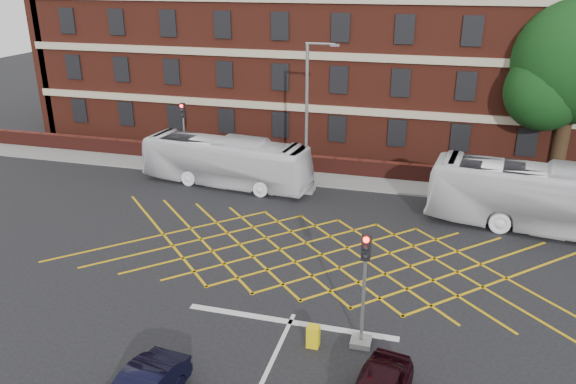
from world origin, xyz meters
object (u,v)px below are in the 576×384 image
(traffic_light_near, at_px, (363,301))
(direction_signs, at_px, (155,150))
(bus_left, at_px, (226,161))
(deciduous_tree, at_px, (573,71))
(street_lamp, at_px, (307,144))
(traffic_light_far, at_px, (185,141))
(bus_right, at_px, (555,200))
(utility_cabinet, at_px, (313,336))

(traffic_light_near, bearing_deg, direction_signs, 136.56)
(bus_left, distance_m, deciduous_tree, 21.08)
(bus_left, xyz_separation_m, traffic_light_near, (10.26, -13.56, 0.30))
(street_lamp, bearing_deg, direction_signs, 173.69)
(deciduous_tree, relative_size, traffic_light_far, 2.54)
(traffic_light_near, bearing_deg, street_lamp, 111.02)
(traffic_light_far, relative_size, direction_signs, 1.94)
(traffic_light_far, bearing_deg, bus_left, -32.43)
(bus_left, xyz_separation_m, direction_signs, (-5.41, 1.28, -0.08))
(bus_left, bearing_deg, street_lamp, -81.82)
(traffic_light_far, xyz_separation_m, direction_signs, (-1.59, -1.15, -0.39))
(bus_right, height_order, traffic_light_far, traffic_light_far)
(bus_right, bearing_deg, deciduous_tree, -2.45)
(deciduous_tree, bearing_deg, traffic_light_far, -170.35)
(bus_left, bearing_deg, traffic_light_near, -136.16)
(bus_left, height_order, traffic_light_near, traffic_light_near)
(street_lamp, height_order, direction_signs, street_lamp)
(deciduous_tree, distance_m, traffic_light_near, 22.48)
(street_lamp, bearing_deg, utility_cabinet, -75.52)
(traffic_light_near, bearing_deg, deciduous_tree, 65.37)
(traffic_light_near, relative_size, street_lamp, 0.50)
(bus_left, bearing_deg, utility_cabinet, -141.68)
(bus_right, bearing_deg, utility_cabinet, 149.76)
(bus_right, xyz_separation_m, traffic_light_far, (-21.82, 4.30, 0.08))
(bus_right, xyz_separation_m, deciduous_tree, (1.39, 8.25, 5.04))
(bus_left, relative_size, traffic_light_near, 2.45)
(utility_cabinet, bearing_deg, deciduous_tree, 62.36)
(traffic_light_far, xyz_separation_m, utility_cabinet, (12.49, -16.53, -1.37))
(traffic_light_far, height_order, street_lamp, street_lamp)
(traffic_light_far, bearing_deg, street_lamp, -14.61)
(bus_left, bearing_deg, direction_signs, 83.43)
(street_lamp, bearing_deg, bus_left, -178.54)
(bus_right, distance_m, traffic_light_near, 14.02)
(deciduous_tree, xyz_separation_m, utility_cabinet, (-10.72, -20.47, -6.33))
(traffic_light_near, height_order, street_lamp, street_lamp)
(traffic_light_far, bearing_deg, utility_cabinet, -52.92)
(bus_right, bearing_deg, street_lamp, 88.37)
(deciduous_tree, distance_m, direction_signs, 25.88)
(traffic_light_near, relative_size, utility_cabinet, 5.35)
(traffic_light_far, bearing_deg, bus_right, -11.15)
(direction_signs, relative_size, utility_cabinet, 2.75)
(traffic_light_near, relative_size, traffic_light_far, 1.00)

